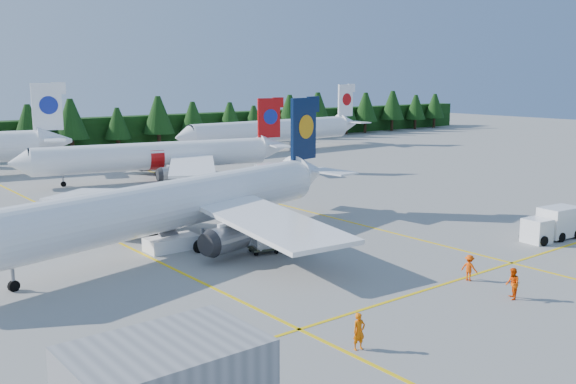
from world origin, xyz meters
TOP-DOWN VIEW (x-y plane):
  - ground at (0.00, 0.00)m, footprint 320.00×320.00m
  - taxi_stripe_a at (-14.00, 20.00)m, footprint 0.25×120.00m
  - taxi_stripe_b at (6.00, 20.00)m, footprint 0.25×120.00m
  - taxi_stripe_cross at (0.00, -6.00)m, footprint 80.00×0.25m
  - treeline_hedge at (0.00, 82.00)m, footprint 220.00×4.00m
  - airliner_navy at (-12.65, 12.75)m, footprint 38.33×31.18m
  - airliner_red at (2.50, 44.67)m, footprint 35.24×28.70m
  - airliner_far_right at (33.78, 61.39)m, footprint 40.49×5.26m
  - airstairs at (-11.64, 12.92)m, footprint 4.06×5.52m
  - service_truck at (14.59, -4.07)m, footprint 5.63×2.53m
  - uld_pair at (-5.32, 6.86)m, footprint 4.89×3.33m
  - crew_a at (-13.28, -9.80)m, footprint 0.76×0.56m
  - crew_b at (-0.80, -10.34)m, footprint 1.19×1.19m
  - crew_c at (0.18, -6.50)m, footprint 0.62×0.80m

SIDE VIEW (x-z plane):
  - ground at x=0.00m, z-range 0.00..0.00m
  - taxi_stripe_a at x=-14.00m, z-range 0.00..0.01m
  - taxi_stripe_b at x=6.00m, z-range 0.00..0.01m
  - taxi_stripe_cross at x=0.00m, z-range 0.00..0.01m
  - airstairs at x=-11.64m, z-range -1.03..2.61m
  - crew_c at x=0.18m, z-range 0.00..1.74m
  - crew_a at x=-13.28m, z-range 0.00..1.89m
  - crew_b at x=-0.80m, z-range 0.00..1.94m
  - uld_pair at x=-5.32m, z-range 0.28..1.89m
  - service_truck at x=14.59m, z-range -0.01..2.62m
  - treeline_hedge at x=0.00m, z-range 0.00..6.00m
  - airliner_red at x=2.50m, z-range -2.07..8.30m
  - airliner_navy at x=-12.65m, z-range -2.26..9.06m
  - airliner_far_right at x=33.78m, z-range -2.19..9.58m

